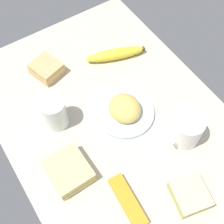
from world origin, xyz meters
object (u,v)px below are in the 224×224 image
sandwich_extra (47,69)px  banana (115,54)px  glass_of_milk (55,114)px  snack_bar (128,201)px  sandwich_main (69,171)px  sandwich_side (190,195)px  plate_of_food (125,110)px  coffee_mug_black (187,129)px

sandwich_extra → banana: (6.94, 22.49, -0.25)cm
glass_of_milk → banana: (-11.40, 28.64, -2.96)cm
snack_bar → sandwich_main: bearing=-144.7°
sandwich_side → banana: size_ratio=0.54×
sandwich_main → sandwich_extra: 36.35cm
glass_of_milk → banana: bearing=111.7°
plate_of_food → banana: 22.33cm
sandwich_extra → banana: bearing=72.9°
banana → snack_bar: (42.82, -24.64, -0.95)cm
sandwich_extra → glass_of_milk: (18.34, -6.14, 2.71)cm
banana → glass_of_milk: bearing=-68.3°
coffee_mug_black → snack_bar: (6.55, -24.41, -3.98)cm
sandwich_main → snack_bar: bearing=30.4°
coffee_mug_black → sandwich_main: (-8.57, -33.27, -2.78)cm
sandwich_main → banana: size_ratio=0.57×
sandwich_side → glass_of_milk: 43.14cm
plate_of_food → sandwich_side: 30.52cm
glass_of_milk → sandwich_extra: bearing=161.5°
sandwich_side → snack_bar: sandwich_side is taller
sandwich_extra → glass_of_milk: size_ratio=1.04×
sandwich_main → sandwich_extra: bearing=162.4°
sandwich_side → glass_of_milk: glass_of_milk is taller
sandwich_side → snack_bar: size_ratio=0.76×
glass_of_milk → snack_bar: glass_of_milk is taller
banana → sandwich_side: bearing=-11.9°
coffee_mug_black → sandwich_side: coffee_mug_black is taller
plate_of_food → banana: bearing=153.6°
sandwich_side → sandwich_main: bearing=-134.9°
plate_of_food → glass_of_milk: 20.80cm
sandwich_side → banana: 51.62cm
sandwich_main → coffee_mug_black: bearing=75.6°
coffee_mug_black → glass_of_milk: glass_of_milk is taller
sandwich_side → snack_bar: (-7.69, -14.02, -1.20)cm
sandwich_extra → sandwich_main: bearing=-17.6°
glass_of_milk → sandwich_main: bearing=-16.6°
sandwich_main → glass_of_milk: glass_of_milk is taller
sandwich_side → sandwich_extra: size_ratio=1.01×
plate_of_food → sandwich_side: plate_of_food is taller
banana → snack_bar: bearing=-29.9°
sandwich_main → sandwich_extra: size_ratio=1.06×
plate_of_food → sandwich_main: size_ratio=1.55×
glass_of_milk → banana: 30.97cm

